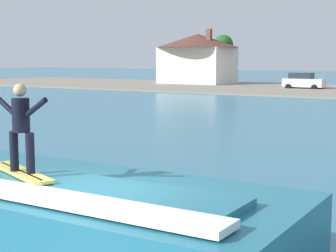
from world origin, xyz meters
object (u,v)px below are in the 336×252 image
Objects in this scene: wave_crest at (32,207)px; tree_short_bushy at (223,46)px; surfboard at (21,172)px; car_near_shore at (303,81)px; house_with_chimney at (198,55)px; surfer at (21,123)px.

tree_short_bushy reaches higher than wave_crest.
car_near_shore reaches higher than surfboard.
tree_short_bushy is at bearing 41.87° from house_with_chimney.
tree_short_bushy is (-23.32, 56.86, 4.32)m from wave_crest.
car_near_shore is 15.97m from house_with_chimney.
surfer is 61.97m from tree_short_bushy.
house_with_chimney is at bearing 115.28° from surfboard.
wave_crest is 1.00× the size of house_with_chimney.
surfer is 0.26× the size of tree_short_bushy.
surfboard reaches higher than wave_crest.
wave_crest is at bearing -64.65° from house_with_chimney.
tree_short_bushy is (2.53, 2.27, 1.22)m from house_with_chimney.
surfer is (0.13, -0.07, 0.94)m from surfboard.
car_near_shore is 14.70m from tree_short_bushy.
surfboard is 60.79m from house_with_chimney.
car_near_shore is at bearing 101.89° from surfboard.
wave_crest is at bearing -78.12° from car_near_shore.
surfboard is at bearing -78.11° from car_near_shore.
tree_short_bushy is at bearing 153.75° from car_near_shore.
surfer is 0.15× the size of house_with_chimney.
surfer is 60.88m from house_with_chimney.
surfboard is at bearing -67.74° from tree_short_bushy.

